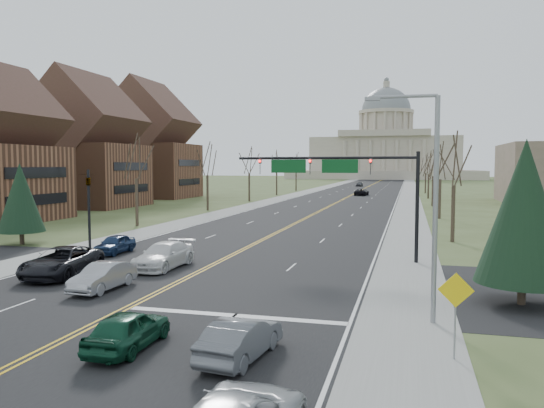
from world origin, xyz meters
The scene contains 36 objects.
ground centered at (0.00, 0.00, 0.00)m, with size 600.00×600.00×0.00m, color #45542A.
road centered at (0.00, 110.00, 0.01)m, with size 20.00×380.00×0.01m, color black.
cross_road centered at (0.00, 6.00, 0.01)m, with size 120.00×14.00×0.01m, color black.
sidewalk_left centered at (-12.00, 110.00, 0.01)m, with size 4.00×380.00×0.03m, color gray.
sidewalk_right centered at (12.00, 110.00, 0.01)m, with size 4.00×380.00×0.03m, color gray.
center_line centered at (0.00, 110.00, 0.01)m, with size 0.42×380.00×0.01m, color gold.
edge_line_left centered at (-9.80, 110.00, 0.01)m, with size 0.15×380.00×0.01m, color silver.
edge_line_right centered at (9.80, 110.00, 0.01)m, with size 0.15×380.00×0.01m, color silver.
stop_bar centered at (5.00, -1.00, 0.01)m, with size 9.50×0.50×0.01m, color silver.
capitol centered at (0.00, 249.91, 14.20)m, with size 90.00×60.00×50.00m.
signal_mast centered at (7.45, 13.50, 5.76)m, with size 12.12×0.44×7.20m.
signal_left centered at (-11.50, 13.50, 3.71)m, with size 0.32×0.36×6.00m.
street_light centered at (12.74, 0.00, 5.23)m, with size 2.90×0.25×9.07m.
warn_sign centered at (13.50, -4.02, 2.02)m, with size 1.13×0.07×2.87m.
tree_r_0 centered at (15.50, 24.00, 6.55)m, with size 3.74×3.74×8.50m.
tree_l_0 centered at (-15.50, 28.00, 6.94)m, with size 3.96×3.96×9.00m.
tree_r_1 centered at (15.50, 44.00, 6.55)m, with size 3.74×3.74×8.50m.
tree_l_1 centered at (-15.50, 48.00, 6.94)m, with size 3.96×3.96×9.00m.
tree_r_2 centered at (15.50, 64.00, 6.55)m, with size 3.74×3.74×8.50m.
tree_l_2 centered at (-15.50, 68.00, 6.94)m, with size 3.96×3.96×9.00m.
tree_r_3 centered at (15.50, 84.00, 6.55)m, with size 3.74×3.74×8.50m.
tree_l_3 centered at (-15.50, 88.00, 6.94)m, with size 3.96×3.96×9.00m.
tree_r_4 centered at (15.50, 104.00, 6.55)m, with size 3.74×3.74×8.50m.
tree_l_4 centered at (-15.50, 108.00, 6.94)m, with size 3.96×3.96×9.00m.
conifer_r centered at (17.00, 4.00, 4.25)m, with size 4.20×4.20×7.50m.
conifer_l centered at (-18.00, 14.00, 3.74)m, with size 3.64×3.64×6.50m.
bldg_left_mid centered at (-36.00, 50.00, 8.54)m, with size 15.10×14.28×20.75m.
bldg_left_far centered at (-38.00, 74.00, 9.54)m, with size 17.10×14.28×23.25m.
car_nb_inner_lead centered at (2.76, -5.75, 0.69)m, with size 1.60×3.97×1.35m, color #0E3F29.
car_nb_outer_lead centered at (6.78, -5.65, 0.68)m, with size 1.41×4.04×1.33m, color #575A5F.
car_sb_inner_lead centered at (-2.91, 1.68, 0.70)m, with size 1.45×4.15×1.37m, color #93959B.
car_sb_outer_lead centered at (-7.09, 4.12, 0.83)m, with size 2.71×5.88×1.63m, color black.
car_sb_inner_second centered at (-2.54, 7.74, 0.79)m, with size 2.17×5.33×1.55m, color silver.
car_sb_outer_second centered at (-8.35, 11.79, 0.68)m, with size 1.58×3.94×1.34m, color #162A4D.
car_far_nb centered at (2.20, 91.37, 0.74)m, with size 2.43×5.27×1.46m, color black.
car_far_sb centered at (-2.71, 140.07, 0.72)m, with size 1.68×4.17×1.42m, color #46484D.
Camera 1 is at (12.00, -21.70, 6.28)m, focal length 35.00 mm.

